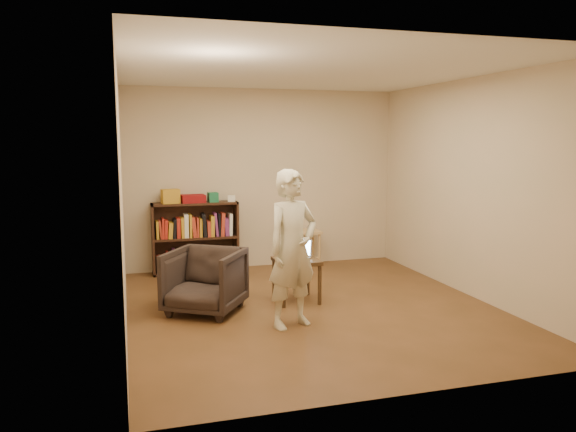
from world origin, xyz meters
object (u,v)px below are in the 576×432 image
object	(u,v)px
stool	(307,237)
bookshelf	(195,242)
laptop	(298,253)
armchair	(205,281)
side_table	(296,266)
person	(292,249)

from	to	relation	value
stool	bookshelf	bearing A→B (deg)	177.77
stool	laptop	world-z (taller)	laptop
armchair	side_table	distance (m)	1.09
side_table	person	xyz separation A→B (m)	(-0.30, -0.83, 0.38)
stool	person	world-z (taller)	person
bookshelf	laptop	size ratio (longest dim) A/B	3.12
person	laptop	bearing A→B (deg)	48.40
bookshelf	stool	size ratio (longest dim) A/B	2.24
armchair	person	bearing A→B (deg)	-9.68
armchair	person	size ratio (longest dim) A/B	0.48
armchair	side_table	world-z (taller)	armchair
bookshelf	side_table	size ratio (longest dim) A/B	2.40
armchair	laptop	distance (m)	1.15
bookshelf	armchair	xyz separation A→B (m)	(-0.14, -1.91, -0.09)
bookshelf	stool	xyz separation A→B (m)	(1.64, -0.06, -0.01)
side_table	laptop	distance (m)	0.16
bookshelf	laptop	xyz separation A→B (m)	(0.98, -1.73, 0.12)
armchair	laptop	world-z (taller)	laptop
laptop	bookshelf	bearing A→B (deg)	171.32
stool	laptop	bearing A→B (deg)	-111.63
bookshelf	armchair	world-z (taller)	bookshelf
side_table	laptop	world-z (taller)	laptop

